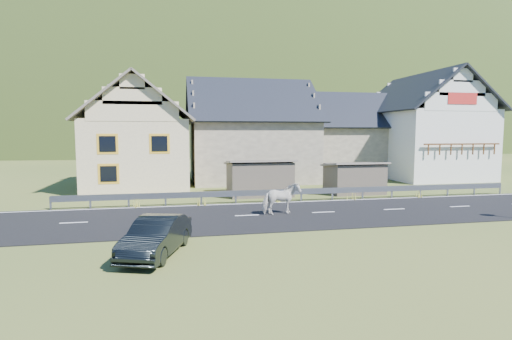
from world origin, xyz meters
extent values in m
plane|color=#394B1F|center=(0.00, 0.00, 0.00)|extent=(160.00, 160.00, 0.00)
cube|color=black|center=(0.00, 0.00, 0.02)|extent=(60.00, 7.00, 0.04)
cube|color=silver|center=(0.00, 0.00, 0.04)|extent=(60.00, 6.60, 0.01)
cube|color=#93969B|center=(0.00, 3.68, 0.58)|extent=(28.00, 0.08, 0.34)
cube|color=#93969B|center=(-14.00, 3.70, 0.35)|extent=(0.10, 0.06, 0.70)
cube|color=#93969B|center=(-12.00, 3.70, 0.35)|extent=(0.10, 0.06, 0.70)
cube|color=#93969B|center=(-10.00, 3.70, 0.35)|extent=(0.10, 0.06, 0.70)
cube|color=#93969B|center=(-8.00, 3.70, 0.35)|extent=(0.10, 0.06, 0.70)
cube|color=#93969B|center=(-6.00, 3.70, 0.35)|extent=(0.10, 0.06, 0.70)
cube|color=#93969B|center=(-4.00, 3.70, 0.35)|extent=(0.10, 0.06, 0.70)
cube|color=#93969B|center=(-2.00, 3.70, 0.35)|extent=(0.10, 0.06, 0.70)
cube|color=#93969B|center=(0.00, 3.70, 0.35)|extent=(0.10, 0.06, 0.70)
cube|color=#93969B|center=(2.00, 3.70, 0.35)|extent=(0.10, 0.06, 0.70)
cube|color=#93969B|center=(4.00, 3.70, 0.35)|extent=(0.10, 0.06, 0.70)
cube|color=#93969B|center=(6.00, 3.70, 0.35)|extent=(0.10, 0.06, 0.70)
cube|color=#93969B|center=(8.00, 3.70, 0.35)|extent=(0.10, 0.06, 0.70)
cube|color=#93969B|center=(10.00, 3.70, 0.35)|extent=(0.10, 0.06, 0.70)
cube|color=#93969B|center=(12.00, 3.70, 0.35)|extent=(0.10, 0.06, 0.70)
cube|color=#93969B|center=(14.00, 3.70, 0.35)|extent=(0.10, 0.06, 0.70)
cube|color=#63574A|center=(-2.00, 6.50, 1.10)|extent=(4.30, 3.30, 2.40)
cube|color=#63574A|center=(4.50, 6.00, 1.00)|extent=(3.80, 2.90, 2.20)
cube|color=beige|center=(-10.00, 12.00, 2.50)|extent=(7.00, 9.00, 5.00)
cube|color=gold|center=(-11.60, 7.50, 3.40)|extent=(1.30, 0.12, 1.30)
cube|color=gold|center=(-8.40, 7.50, 3.40)|extent=(1.30, 0.12, 1.30)
cube|color=gold|center=(-11.60, 7.50, 1.50)|extent=(1.30, 0.12, 1.30)
cube|color=tan|center=(-12.00, 13.50, 6.56)|extent=(0.70, 0.70, 2.40)
cube|color=tan|center=(-1.00, 15.00, 2.50)|extent=(10.00, 9.00, 5.00)
cube|color=tan|center=(9.00, 17.00, 2.30)|extent=(9.00, 8.00, 4.60)
cube|color=silver|center=(15.00, 14.00, 3.00)|extent=(8.00, 10.00, 6.00)
cube|color=red|center=(15.00, 8.97, 6.80)|extent=(2.60, 0.06, 0.90)
cube|color=brown|center=(15.00, 8.75, 3.20)|extent=(6.80, 0.12, 0.12)
ellipsoid|color=#24310F|center=(5.00, 180.00, -20.00)|extent=(440.00, 280.00, 260.00)
ellipsoid|color=black|center=(-55.00, 110.00, 6.00)|extent=(76.00, 50.00, 28.00)
imported|color=silver|center=(-2.27, -0.05, 0.83)|extent=(1.20, 2.00, 1.58)
imported|color=black|center=(-8.10, -5.51, 0.64)|extent=(2.51, 4.11, 1.28)
camera|label=1|loc=(-7.43, -19.10, 4.14)|focal=28.00mm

